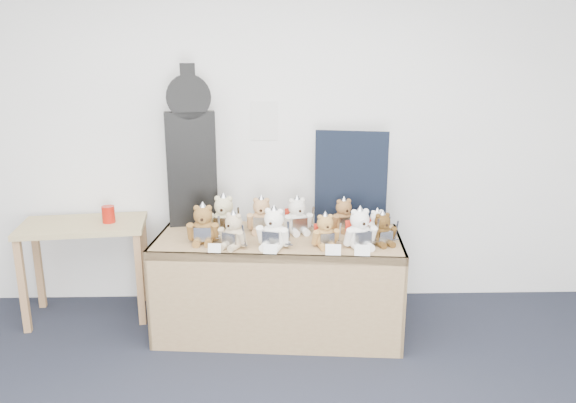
{
  "coord_description": "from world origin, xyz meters",
  "views": [
    {
      "loc": [
        0.17,
        -1.88,
        2.01
      ],
      "look_at": [
        0.26,
        1.8,
        1.01
      ],
      "focal_mm": 35.0,
      "sensor_mm": 36.0,
      "label": 1
    }
  ],
  "objects_px": {
    "teddy_front_centre": "(274,230)",
    "teddy_front_end": "(383,230)",
    "red_cup": "(108,214)",
    "teddy_back_right": "(344,216)",
    "teddy_front_far_left": "(203,226)",
    "teddy_front_right": "(325,232)",
    "guitar_case": "(191,148)",
    "teddy_front_left": "(233,232)",
    "teddy_front_far_right": "(360,230)",
    "teddy_back_left": "(224,216)",
    "display_table": "(278,261)",
    "teddy_back_centre_right": "(297,217)",
    "teddy_back_end": "(377,224)",
    "teddy_back_centre_left": "(261,216)",
    "side_table": "(84,239)"
  },
  "relations": [
    {
      "from": "side_table",
      "to": "display_table",
      "type": "bearing_deg",
      "value": -20.74
    },
    {
      "from": "teddy_back_left",
      "to": "teddy_back_end",
      "type": "xyz_separation_m",
      "value": [
        1.09,
        -0.1,
        -0.04
      ]
    },
    {
      "from": "teddy_back_left",
      "to": "teddy_back_right",
      "type": "xyz_separation_m",
      "value": [
        0.87,
        0.05,
        -0.02
      ]
    },
    {
      "from": "guitar_case",
      "to": "teddy_front_far_left",
      "type": "xyz_separation_m",
      "value": [
        0.12,
        -0.43,
        -0.46
      ]
    },
    {
      "from": "teddy_back_centre_right",
      "to": "teddy_back_centre_left",
      "type": "bearing_deg",
      "value": 157.49
    },
    {
      "from": "teddy_front_centre",
      "to": "teddy_back_right",
      "type": "xyz_separation_m",
      "value": [
        0.51,
        0.36,
        -0.02
      ]
    },
    {
      "from": "red_cup",
      "to": "teddy_back_right",
      "type": "distance_m",
      "value": 1.76
    },
    {
      "from": "teddy_back_right",
      "to": "teddy_front_end",
      "type": "bearing_deg",
      "value": -70.09
    },
    {
      "from": "guitar_case",
      "to": "teddy_back_centre_right",
      "type": "bearing_deg",
      "value": -25.3
    },
    {
      "from": "teddy_front_far_right",
      "to": "teddy_front_right",
      "type": "bearing_deg",
      "value": 160.73
    },
    {
      "from": "red_cup",
      "to": "teddy_back_centre_right",
      "type": "height_order",
      "value": "teddy_back_centre_right"
    },
    {
      "from": "side_table",
      "to": "teddy_back_end",
      "type": "height_order",
      "value": "teddy_back_end"
    },
    {
      "from": "teddy_front_end",
      "to": "teddy_back_end",
      "type": "bearing_deg",
      "value": 73.79
    },
    {
      "from": "teddy_front_centre",
      "to": "teddy_back_end",
      "type": "height_order",
      "value": "teddy_front_centre"
    },
    {
      "from": "display_table",
      "to": "teddy_back_end",
      "type": "bearing_deg",
      "value": 11.11
    },
    {
      "from": "teddy_front_far_right",
      "to": "guitar_case",
      "type": "bearing_deg",
      "value": 141.61
    },
    {
      "from": "teddy_front_centre",
      "to": "display_table",
      "type": "bearing_deg",
      "value": 97.89
    },
    {
      "from": "teddy_back_end",
      "to": "display_table",
      "type": "bearing_deg",
      "value": 170.34
    },
    {
      "from": "display_table",
      "to": "teddy_back_end",
      "type": "xyz_separation_m",
      "value": [
        0.71,
        0.08,
        0.24
      ]
    },
    {
      "from": "teddy_front_centre",
      "to": "teddy_front_end",
      "type": "height_order",
      "value": "teddy_front_centre"
    },
    {
      "from": "teddy_front_far_left",
      "to": "teddy_back_centre_right",
      "type": "relative_size",
      "value": 1.03
    },
    {
      "from": "teddy_front_left",
      "to": "teddy_back_centre_left",
      "type": "relative_size",
      "value": 0.94
    },
    {
      "from": "teddy_front_centre",
      "to": "teddy_back_centre_right",
      "type": "height_order",
      "value": "teddy_front_centre"
    },
    {
      "from": "teddy_front_far_left",
      "to": "teddy_front_right",
      "type": "height_order",
      "value": "teddy_front_far_left"
    },
    {
      "from": "side_table",
      "to": "teddy_front_far_right",
      "type": "xyz_separation_m",
      "value": [
        2.01,
        -0.5,
        0.22
      ]
    },
    {
      "from": "display_table",
      "to": "teddy_back_centre_right",
      "type": "height_order",
      "value": "teddy_back_centre_right"
    },
    {
      "from": "red_cup",
      "to": "teddy_back_left",
      "type": "distance_m",
      "value": 0.9
    },
    {
      "from": "guitar_case",
      "to": "teddy_back_left",
      "type": "height_order",
      "value": "guitar_case"
    },
    {
      "from": "teddy_front_end",
      "to": "teddy_back_centre_right",
      "type": "xyz_separation_m",
      "value": [
        -0.57,
        0.28,
        0.02
      ]
    },
    {
      "from": "teddy_front_left",
      "to": "teddy_front_end",
      "type": "distance_m",
      "value": 1.01
    },
    {
      "from": "guitar_case",
      "to": "display_table",
      "type": "bearing_deg",
      "value": -41.44
    },
    {
      "from": "side_table",
      "to": "teddy_back_centre_left",
      "type": "distance_m",
      "value": 1.37
    },
    {
      "from": "teddy_back_right",
      "to": "side_table",
      "type": "bearing_deg",
      "value": 161.32
    },
    {
      "from": "teddy_front_left",
      "to": "teddy_front_far_right",
      "type": "relative_size",
      "value": 0.89
    },
    {
      "from": "guitar_case",
      "to": "teddy_front_left",
      "type": "relative_size",
      "value": 4.38
    },
    {
      "from": "teddy_front_far_left",
      "to": "teddy_back_centre_right",
      "type": "distance_m",
      "value": 0.68
    },
    {
      "from": "side_table",
      "to": "teddy_back_centre_right",
      "type": "distance_m",
      "value": 1.63
    },
    {
      "from": "teddy_front_right",
      "to": "teddy_back_centre_right",
      "type": "xyz_separation_m",
      "value": [
        -0.18,
        0.3,
        0.02
      ]
    },
    {
      "from": "teddy_front_far_left",
      "to": "side_table",
      "type": "bearing_deg",
      "value": 158.15
    },
    {
      "from": "teddy_front_end",
      "to": "teddy_back_centre_left",
      "type": "bearing_deg",
      "value": 141.56
    },
    {
      "from": "teddy_front_left",
      "to": "teddy_back_end",
      "type": "height_order",
      "value": "teddy_front_left"
    },
    {
      "from": "red_cup",
      "to": "teddy_front_far_left",
      "type": "height_order",
      "value": "teddy_front_far_left"
    },
    {
      "from": "guitar_case",
      "to": "teddy_front_right",
      "type": "relative_size",
      "value": 4.65
    },
    {
      "from": "teddy_front_far_right",
      "to": "teddy_back_centre_right",
      "type": "distance_m",
      "value": 0.52
    },
    {
      "from": "teddy_front_end",
      "to": "teddy_back_left",
      "type": "xyz_separation_m",
      "value": [
        -1.1,
        0.27,
        0.03
      ]
    },
    {
      "from": "teddy_front_far_right",
      "to": "teddy_back_left",
      "type": "height_order",
      "value": "teddy_back_left"
    },
    {
      "from": "teddy_front_far_right",
      "to": "teddy_front_end",
      "type": "bearing_deg",
      "value": 3.46
    },
    {
      "from": "guitar_case",
      "to": "teddy_front_far_right",
      "type": "distance_m",
      "value": 1.38
    },
    {
      "from": "teddy_back_centre_left",
      "to": "teddy_back_right",
      "type": "xyz_separation_m",
      "value": [
        0.6,
        0.01,
        -0.01
      ]
    },
    {
      "from": "teddy_front_far_left",
      "to": "teddy_back_centre_left",
      "type": "bearing_deg",
      "value": 31.33
    }
  ]
}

